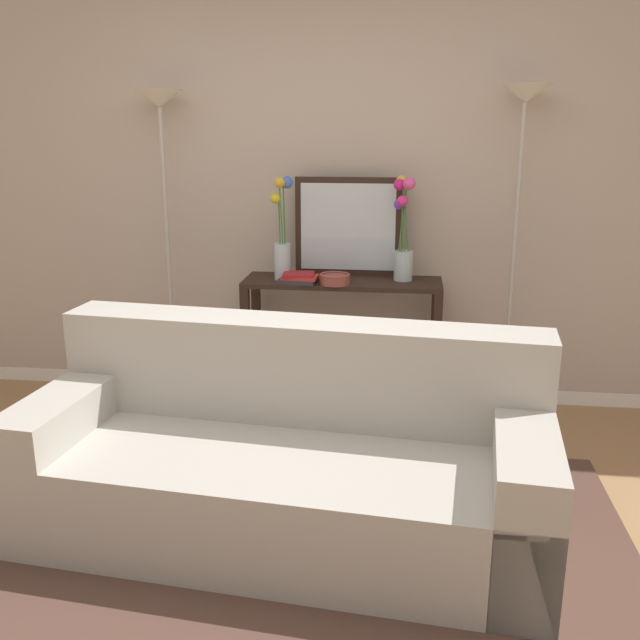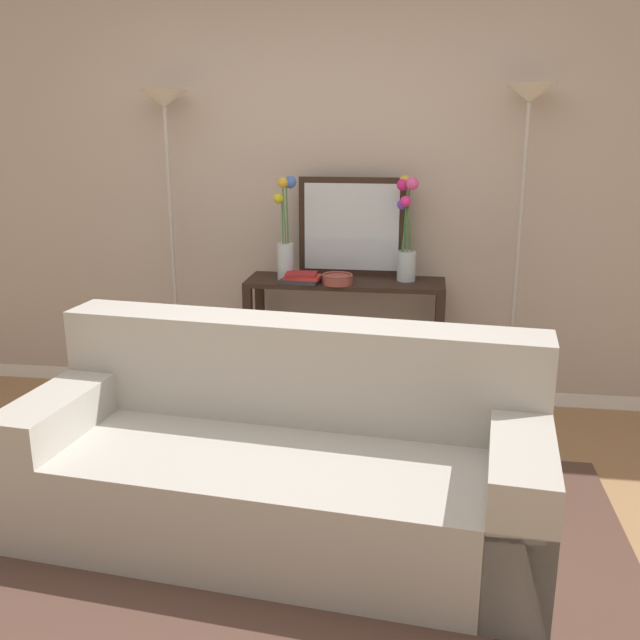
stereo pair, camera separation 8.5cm
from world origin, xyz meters
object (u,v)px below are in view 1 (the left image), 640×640
at_px(wall_mirror, 348,227).
at_px(couch, 287,463).
at_px(fruit_bowl, 335,279).
at_px(book_row_under_console, 297,400).
at_px(console_table, 342,323).
at_px(vase_short_flowers, 403,234).
at_px(floor_lamp_left, 163,162).
at_px(book_stack, 299,278).
at_px(vase_tall_flowers, 282,239).
at_px(floor_lamp_right, 521,162).

bearing_deg(wall_mirror, couch, -94.97).
distance_m(fruit_bowl, book_row_under_console, 0.85).
relative_size(console_table, vase_short_flowers, 1.92).
height_order(console_table, fruit_bowl, fruit_bowl).
relative_size(floor_lamp_left, book_stack, 7.95).
xyz_separation_m(couch, book_stack, (-0.13, 1.24, 0.54)).
distance_m(vase_tall_flowers, book_row_under_console, 1.01).
bearing_deg(book_stack, vase_short_flowers, 13.18).
bearing_deg(couch, floor_lamp_right, 52.17).
height_order(vase_short_flowers, book_row_under_console, vase_short_flowers).
relative_size(couch, floor_lamp_left, 1.19).
bearing_deg(book_stack, couch, -83.89).
distance_m(couch, wall_mirror, 1.70).
bearing_deg(wall_mirror, vase_tall_flowers, -154.03).
distance_m(wall_mirror, vase_tall_flowers, 0.41).
xyz_separation_m(floor_lamp_right, book_stack, (-1.23, -0.17, -0.66)).
bearing_deg(floor_lamp_right, fruit_bowl, -170.14).
distance_m(floor_lamp_left, book_row_under_console, 1.65).
xyz_separation_m(floor_lamp_left, floor_lamp_right, (2.06, 0.00, 0.01)).
bearing_deg(fruit_bowl, console_table, 72.56).
distance_m(floor_lamp_right, vase_tall_flowers, 1.41).
relative_size(console_table, floor_lamp_right, 0.60).
height_order(book_stack, book_row_under_console, book_stack).
bearing_deg(floor_lamp_left, vase_short_flowers, -1.30).
height_order(console_table, wall_mirror, wall_mirror).
bearing_deg(couch, fruit_bowl, 86.37).
xyz_separation_m(vase_short_flowers, book_row_under_console, (-0.62, -0.04, -1.05)).
relative_size(book_stack, book_row_under_console, 0.60).
distance_m(floor_lamp_right, vase_short_flowers, 0.76).
bearing_deg(vase_tall_flowers, book_row_under_console, 24.15).
relative_size(couch, fruit_bowl, 12.70).
xyz_separation_m(vase_tall_flowers, book_stack, (0.11, -0.07, -0.21)).
relative_size(console_table, fruit_bowl, 6.53).
height_order(vase_short_flowers, book_stack, vase_short_flowers).
distance_m(floor_lamp_left, fruit_bowl, 1.24).
relative_size(couch, vase_tall_flowers, 3.76).
xyz_separation_m(console_table, floor_lamp_left, (-1.08, 0.07, 0.94)).
bearing_deg(floor_lamp_right, vase_short_flowers, -177.10).
bearing_deg(vase_tall_flowers, console_table, 5.32).
relative_size(console_table, wall_mirror, 1.83).
bearing_deg(floor_lamp_right, floor_lamp_left, -180.00).
bearing_deg(vase_short_flowers, console_table, -174.14).
bearing_deg(book_stack, console_table, 22.78).
bearing_deg(vase_tall_flowers, book_stack, -33.45).
distance_m(book_stack, book_row_under_console, 0.81).
height_order(vase_tall_flowers, book_stack, vase_tall_flowers).
relative_size(floor_lamp_left, vase_short_flowers, 3.15).
bearing_deg(console_table, floor_lamp_left, 176.40).
bearing_deg(floor_lamp_right, wall_mirror, 175.32).
bearing_deg(couch, console_table, 85.21).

